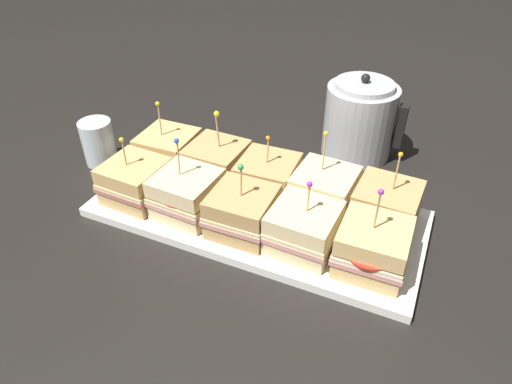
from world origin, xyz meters
TOP-DOWN VIEW (x-y plane):
  - ground_plane at (0.00, 0.00)m, footprint 6.00×6.00m
  - serving_platter at (0.00, 0.00)m, footprint 0.64×0.28m
  - sandwich_front_far_left at (-0.24, -0.06)m, footprint 0.12×0.12m
  - sandwich_front_left at (-0.12, -0.06)m, footprint 0.12×0.12m
  - sandwich_front_center at (0.00, -0.06)m, footprint 0.12×0.12m
  - sandwich_front_right at (0.12, -0.06)m, footprint 0.12×0.12m
  - sandwich_front_far_right at (0.24, -0.06)m, footprint 0.12×0.12m
  - sandwich_back_far_left at (-0.23, 0.06)m, footprint 0.12×0.12m
  - sandwich_back_left at (-0.12, 0.06)m, footprint 0.12×0.12m
  - sandwich_back_center at (0.00, 0.06)m, footprint 0.12×0.12m
  - sandwich_back_right at (0.12, 0.06)m, footprint 0.12×0.12m
  - sandwich_back_far_right at (0.24, 0.06)m, footprint 0.12×0.12m
  - kettle_steel at (0.12, 0.32)m, footprint 0.18×0.16m
  - drinking_glass at (-0.41, 0.04)m, footprint 0.07×0.07m

SIDE VIEW (x-z plane):
  - ground_plane at x=0.00m, z-range 0.00..0.00m
  - serving_platter at x=0.00m, z-range 0.00..0.02m
  - drinking_glass at x=-0.41m, z-range 0.00..0.10m
  - sandwich_back_center at x=0.00m, z-range -0.01..0.13m
  - sandwich_front_far_left at x=-0.24m, z-range -0.01..0.13m
  - sandwich_front_right at x=0.12m, z-range -0.01..0.13m
  - sandwich_front_center at x=0.00m, z-range -0.01..0.13m
  - sandwich_front_left at x=-0.12m, z-range -0.02..0.14m
  - sandwich_back_far_right at x=0.24m, z-range -0.02..0.14m
  - sandwich_back_far_left at x=-0.23m, z-range -0.02..0.14m
  - sandwich_back_right at x=0.12m, z-range -0.02..0.14m
  - sandwich_front_far_right at x=0.24m, z-range -0.02..0.14m
  - sandwich_back_left at x=-0.12m, z-range -0.02..0.14m
  - kettle_steel at x=0.12m, z-range -0.01..0.19m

